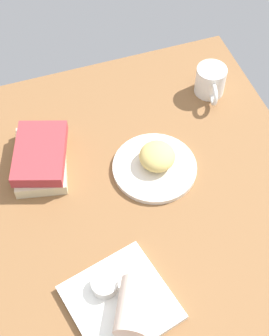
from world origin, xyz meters
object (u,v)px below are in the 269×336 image
round_plate (155,168)px  sauce_cup (105,285)px  scone_pastry (157,156)px  book_stack (41,157)px  breakfast_wrap (133,307)px  square_plate (121,303)px  coffee_mug (211,81)px

round_plate → sauce_cup: bearing=141.7°
scone_pastry → sauce_cup: scone_pastry is taller
sauce_cup → book_stack: bearing=8.4°
scone_pastry → breakfast_wrap: (-36.33, 18.74, 1.13)cm
round_plate → breakfast_wrap: bearing=153.3°
square_plate → book_stack: size_ratio=0.92×
book_stack → coffee_mug: coffee_mug is taller
round_plate → book_stack: book_stack is taller
square_plate → coffee_mug: 69.60cm
round_plate → scone_pastry: size_ratio=2.27×
scone_pastry → book_stack: size_ratio=0.42×
round_plate → square_plate: square_plate is taller
book_stack → coffee_mug: (10.17, -52.65, 1.18)cm
scone_pastry → sauce_cup: (-28.81, 22.91, -0.93)cm
round_plate → sauce_cup: sauce_cup is taller
scone_pastry → square_plate: bearing=148.0°
square_plate → coffee_mug: size_ratio=1.61×
breakfast_wrap → book_stack: breakfast_wrap is taller
round_plate → square_plate: (-32.00, 19.64, 0.10)cm
scone_pastry → round_plate: bearing=135.8°
scone_pastry → book_stack: 30.39cm
sauce_cup → round_plate: bearing=-38.3°
round_plate → sauce_cup: 35.53cm
book_stack → round_plate: bearing=-111.9°
scone_pastry → square_plate: (-32.99, 20.60, -3.20)cm
round_plate → square_plate: size_ratio=1.04×
scone_pastry → book_stack: same height
breakfast_wrap → scone_pastry: bearing=-90.3°
breakfast_wrap → book_stack: bearing=-51.0°
round_plate → scone_pastry: 3.57cm
scone_pastry → breakfast_wrap: 40.89cm
sauce_cup → breakfast_wrap: bearing=-150.9°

